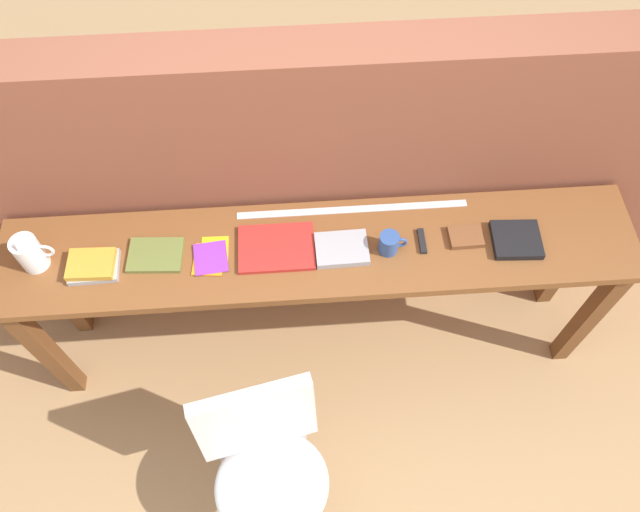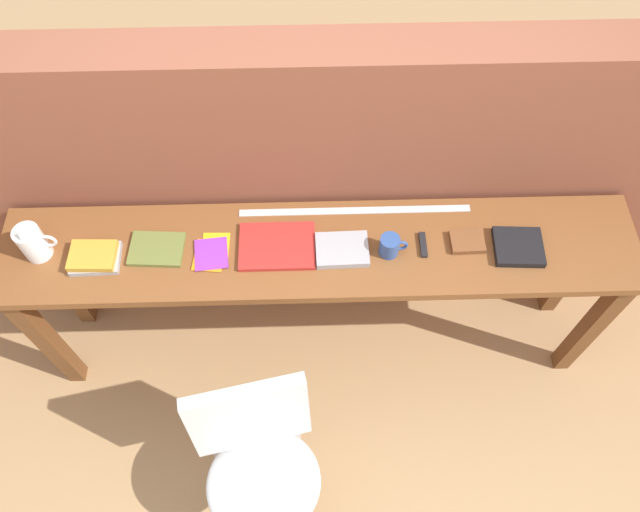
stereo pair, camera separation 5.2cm
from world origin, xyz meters
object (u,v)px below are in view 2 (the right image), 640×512
mug (390,246)px  book_open_centre (277,246)px  chair_white_moulded (259,460)px  multitool_folded (423,245)px  leather_journal_brown (467,242)px  book_stack_leftmost (94,257)px  magazine_cycling (157,249)px  pitcher_white (33,243)px  book_repair_rightmost (518,247)px  pamphlet_pile_colourful (212,253)px

mug → book_open_centre: bearing=175.8°
chair_white_moulded → multitool_folded: size_ratio=8.10×
mug → leather_journal_brown: (0.31, 0.03, -0.03)m
book_stack_leftmost → leather_journal_brown: book_stack_leftmost is taller
magazine_cycling → multitool_folded: size_ratio=1.87×
multitool_folded → chair_white_moulded: bearing=-132.3°
pitcher_white → book_repair_rightmost: bearing=-0.9°
pitcher_white → leather_journal_brown: (1.65, -0.00, -0.07)m
book_stack_leftmost → mug: mug is taller
chair_white_moulded → magazine_cycling: (-0.38, 0.72, 0.36)m
book_open_centre → mug: size_ratio=2.67×
magazine_cycling → book_stack_leftmost: bearing=-166.7°
pamphlet_pile_colourful → book_open_centre: (0.25, 0.02, 0.00)m
book_stack_leftmost → book_repair_rightmost: 1.62m
magazine_cycling → pamphlet_pile_colourful: bearing=-2.1°
mug → magazine_cycling: bearing=178.0°
mug → pitcher_white: bearing=178.7°
pamphlet_pile_colourful → book_repair_rightmost: book_repair_rightmost is taller
magazine_cycling → leather_journal_brown: 1.20m
magazine_cycling → leather_journal_brown: leather_journal_brown is taller
leather_journal_brown → magazine_cycling: bearing=178.6°
book_open_centre → chair_white_moulded: bearing=-96.6°
pitcher_white → mug: size_ratio=1.67×
book_stack_leftmost → pamphlet_pile_colourful: bearing=2.4°
pamphlet_pile_colourful → book_stack_leftmost: bearing=-177.6°
multitool_folded → leather_journal_brown: size_ratio=0.85×
magazine_cycling → pamphlet_pile_colourful: 0.21m
book_stack_leftmost → book_repair_rightmost: book_stack_leftmost is taller
pitcher_white → mug: pitcher_white is taller
magazine_cycling → pamphlet_pile_colourful: magazine_cycling is taller
pitcher_white → book_repair_rightmost: (1.84, -0.03, -0.06)m
book_stack_leftmost → multitool_folded: book_stack_leftmost is taller
pamphlet_pile_colourful → mug: size_ratio=1.64×
magazine_cycling → pamphlet_pile_colourful: (0.21, -0.02, -0.00)m
pitcher_white → multitool_folded: pitcher_white is taller
multitool_folded → leather_journal_brown: leather_journal_brown is taller
chair_white_moulded → pamphlet_pile_colourful: 0.80m
chair_white_moulded → mug: bearing=53.2°
book_stack_leftmost → book_open_centre: bearing=3.3°
chair_white_moulded → book_stack_leftmost: (-0.61, 0.68, 0.38)m
book_open_centre → book_repair_rightmost: size_ratio=1.58×
magazine_cycling → book_open_centre: (0.46, 0.00, 0.00)m
chair_white_moulded → book_stack_leftmost: size_ratio=4.72×
magazine_cycling → mug: size_ratio=1.87×
book_stack_leftmost → pamphlet_pile_colourful: book_stack_leftmost is taller
book_open_centre → mug: 0.43m
book_open_centre → book_repair_rightmost: bearing=-2.0°
pitcher_white → book_repair_rightmost: 1.84m
magazine_cycling → mug: (0.90, -0.03, 0.04)m
book_stack_leftmost → leather_journal_brown: 1.43m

